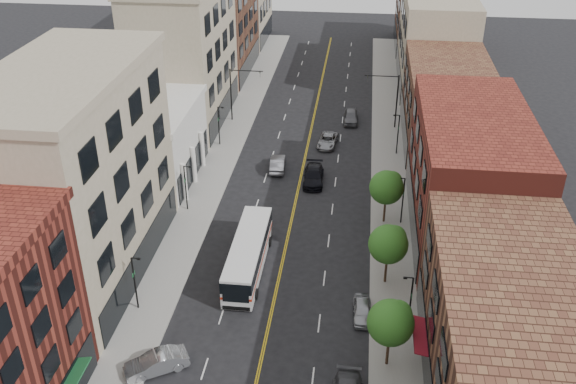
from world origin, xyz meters
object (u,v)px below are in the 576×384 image
at_px(car_parked_far, 362,310).
at_px(car_lane_c, 351,117).
at_px(car_lane_b, 328,141).
at_px(city_bus, 248,253).
at_px(car_angle_b, 156,363).
at_px(car_lane_behind, 277,164).
at_px(car_lane_a, 313,176).

distance_m(car_parked_far, car_lane_c, 40.20).
bearing_deg(car_lane_c, car_lane_b, -110.28).
height_order(city_bus, car_angle_b, city_bus).
distance_m(car_angle_b, car_lane_c, 49.58).
relative_size(city_bus, car_lane_c, 2.52).
relative_size(car_angle_b, car_lane_behind, 1.00).
bearing_deg(city_bus, car_lane_behind, 90.01).
height_order(car_angle_b, car_lane_c, car_lane_c).
bearing_deg(car_lane_b, city_bus, -95.05).
distance_m(car_angle_b, car_lane_b, 41.38).
bearing_deg(car_angle_b, car_lane_behind, 141.31).
distance_m(city_bus, car_lane_c, 35.81).
bearing_deg(car_angle_b, car_lane_b, 135.29).
distance_m(car_parked_far, car_lane_b, 32.71).
height_order(car_angle_b, car_lane_behind, car_angle_b).
relative_size(car_lane_behind, car_lane_a, 0.85).
distance_m(car_lane_a, car_lane_b, 9.94).
bearing_deg(car_lane_a, car_lane_behind, 147.86).
height_order(car_lane_a, car_lane_b, car_lane_a).
xyz_separation_m(car_angle_b, car_lane_c, (12.51, 47.98, 0.04)).
distance_m(car_lane_behind, car_lane_a, 5.13).
bearing_deg(car_lane_behind, car_lane_c, -122.49).
relative_size(car_parked_far, car_lane_c, 0.80).
relative_size(car_angle_b, car_lane_c, 0.98).
height_order(city_bus, car_lane_c, city_bus).
bearing_deg(car_parked_far, city_bus, 150.17).
bearing_deg(car_parked_far, car_angle_b, -154.91).
xyz_separation_m(city_bus, car_lane_behind, (-0.04, 19.80, -1.03)).
bearing_deg(car_parked_far, car_lane_behind, 109.53).
bearing_deg(car_lane_c, city_bus, -104.48).
distance_m(city_bus, car_lane_behind, 19.82).
bearing_deg(car_lane_behind, car_angle_b, 77.66).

